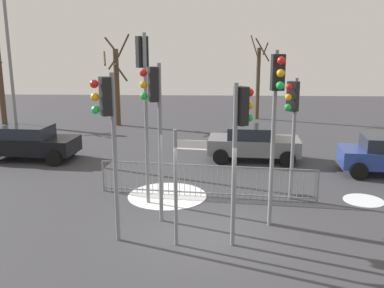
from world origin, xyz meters
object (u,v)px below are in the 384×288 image
(traffic_light_rear_right, at_px, (143,81))
(bare_tree_right, at_px, (258,80))
(traffic_light_foreground_left, at_px, (240,128))
(car_black_trailing, at_px, (31,142))
(traffic_light_mid_left, at_px, (292,112))
(car_grey_mid, at_px, (253,142))
(traffic_light_rear_left, at_px, (276,101))
(traffic_light_mid_right, at_px, (154,108))
(traffic_light_foreground_right, at_px, (107,121))
(bare_tree_centre, at_px, (117,83))
(direction_sign_post, at_px, (178,182))
(street_lamp, at_px, (9,51))

(traffic_light_rear_right, relative_size, bare_tree_right, 0.97)
(traffic_light_foreground_left, xyz_separation_m, car_black_trailing, (-8.32, 7.56, -2.18))
(traffic_light_mid_left, height_order, traffic_light_foreground_left, traffic_light_foreground_left)
(car_grey_mid, bearing_deg, traffic_light_rear_left, -86.75)
(car_grey_mid, bearing_deg, traffic_light_mid_right, -112.08)
(traffic_light_foreground_right, xyz_separation_m, bare_tree_centre, (-3.11, 15.44, -0.54))
(traffic_light_mid_left, relative_size, bare_tree_right, 0.72)
(direction_sign_post, xyz_separation_m, street_lamp, (-7.66, 8.18, 2.91))
(traffic_light_foreground_left, distance_m, traffic_light_foreground_right, 3.14)
(direction_sign_post, bearing_deg, traffic_light_foreground_left, 14.88)
(traffic_light_foreground_right, bearing_deg, traffic_light_mid_right, -66.45)
(traffic_light_mid_left, xyz_separation_m, bare_tree_centre, (-8.04, 12.34, -0.28))
(traffic_light_foreground_right, bearing_deg, traffic_light_mid_left, -87.18)
(traffic_light_foreground_left, height_order, street_lamp, street_lamp)
(direction_sign_post, bearing_deg, street_lamp, 142.12)
(traffic_light_foreground_left, xyz_separation_m, traffic_light_foreground_right, (-3.13, -0.00, 0.16))
(traffic_light_mid_right, distance_m, traffic_light_foreground_left, 2.53)
(direction_sign_post, bearing_deg, traffic_light_mid_right, 126.23)
(traffic_light_mid_left, bearing_deg, traffic_light_rear_left, 110.17)
(traffic_light_rear_right, xyz_separation_m, bare_tree_right, (5.10, 15.20, -1.26))
(traffic_light_mid_right, height_order, traffic_light_rear_right, traffic_light_rear_right)
(traffic_light_foreground_left, distance_m, direction_sign_post, 1.95)
(bare_tree_right, bearing_deg, car_grey_mid, -97.13)
(street_lamp, bearing_deg, car_black_trailing, -31.10)
(traffic_light_rear_right, height_order, car_grey_mid, traffic_light_rear_right)
(traffic_light_rear_right, relative_size, car_grey_mid, 1.32)
(bare_tree_centre, xyz_separation_m, bare_tree_right, (8.65, 2.55, -0.04))
(traffic_light_rear_right, xyz_separation_m, car_black_trailing, (-5.63, 4.77, -3.01))
(traffic_light_mid_right, bearing_deg, car_black_trailing, 23.16)
(traffic_light_foreground_right, distance_m, car_grey_mid, 9.24)
(traffic_light_foreground_right, relative_size, bare_tree_right, 0.79)
(traffic_light_mid_left, xyz_separation_m, car_grey_mid, (-0.66, 4.75, -2.07))
(traffic_light_rear_left, distance_m, street_lamp, 12.34)
(traffic_light_rear_left, relative_size, traffic_light_foreground_right, 1.12)
(bare_tree_centre, bearing_deg, direction_sign_post, -72.91)
(direction_sign_post, bearing_deg, traffic_light_rear_left, 34.58)
(traffic_light_rear_right, relative_size, bare_tree_centre, 0.96)
(traffic_light_rear_left, height_order, street_lamp, street_lamp)
(traffic_light_rear_left, height_order, traffic_light_foreground_left, traffic_light_rear_left)
(traffic_light_rear_left, distance_m, direction_sign_post, 3.24)
(direction_sign_post, bearing_deg, bare_tree_right, 87.01)
(direction_sign_post, xyz_separation_m, car_grey_mid, (2.59, 8.00, -0.88))
(traffic_light_mid_left, distance_m, traffic_light_rear_right, 4.60)
(direction_sign_post, bearing_deg, traffic_light_mid_left, 54.03)
(car_black_trailing, xyz_separation_m, bare_tree_centre, (2.08, 7.88, 1.79))
(traffic_light_rear_right, relative_size, traffic_light_foreground_right, 1.23)
(traffic_light_foreground_left, height_order, bare_tree_centre, bare_tree_centre)
(traffic_light_rear_left, distance_m, traffic_light_rear_right, 4.08)
(traffic_light_rear_right, relative_size, direction_sign_post, 1.77)
(traffic_light_rear_right, height_order, street_lamp, street_lamp)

